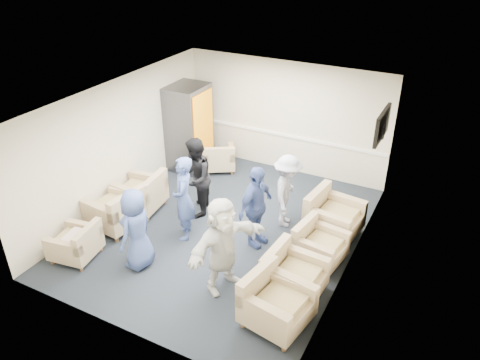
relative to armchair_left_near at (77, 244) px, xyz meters
The scene contains 25 objects.
floor 2.80m from the armchair_left_near, 46.35° to the left, with size 6.00×6.00×0.00m, color black.
ceiling 3.67m from the armchair_left_near, 46.35° to the left, with size 6.00×6.00×0.00m, color silver.
back_wall 5.47m from the armchair_left_near, 69.05° to the left, with size 5.00×0.02×2.70m, color beige.
front_wall 2.40m from the armchair_left_near, 27.24° to the right, with size 5.00×0.02×2.70m, color beige.
left_wall 2.34m from the armchair_left_near, 106.10° to the left, with size 0.02×6.00×2.70m, color beige.
right_wall 4.97m from the armchair_left_near, 24.48° to the left, with size 0.02×6.00×2.70m, color beige.
chair_rail 5.38m from the armchair_left_near, 68.97° to the left, with size 4.98×0.04×0.06m, color white.
tv 6.05m from the armchair_left_near, 41.19° to the left, with size 0.10×1.00×0.58m.
armchair_left_near is the anchor object (origin of this frame).
armchair_left_mid 1.11m from the armchair_left_near, 89.78° to the left, with size 1.03×1.03×0.74m.
armchair_left_far 1.88m from the armchair_left_near, 89.40° to the left, with size 1.00×1.00×0.72m.
armchair_right_near 3.79m from the armchair_left_near, ahead, with size 1.05×1.05×0.73m.
armchair_right_midnear 3.89m from the armchair_left_near, 13.49° to the left, with size 0.94×0.94×0.70m.
armchair_right_midfar 4.33m from the armchair_left_near, 26.46° to the left, with size 0.91×0.91×0.64m.
armchair_right_far 4.78m from the armchair_left_near, 36.66° to the left, with size 1.05×1.05×0.76m.
armchair_corner 4.21m from the armchair_left_near, 82.41° to the left, with size 1.06×1.06×0.62m.
vending_machine 4.11m from the armchair_left_near, 92.46° to the left, with size 0.85×0.99×2.09m.
backpack 1.24m from the armchair_left_near, 77.19° to the left, with size 0.34×0.28×0.50m.
pillow 0.16m from the armchair_left_near, 105.96° to the right, with size 0.42×0.32×0.12m, color silver.
person_front_left 1.25m from the armchair_left_near, 18.30° to the left, with size 0.74×0.48×1.52m, color #3B508F.
person_mid_left 2.07m from the armchair_left_near, 47.58° to the left, with size 0.62×0.41×1.69m, color #3B508F.
person_back_left 2.59m from the armchair_left_near, 63.76° to the left, with size 0.82×0.64×1.69m, color black.
person_back_right 4.05m from the armchair_left_near, 43.35° to the left, with size 0.99×0.57×1.53m, color silver.
person_mid_right 3.30m from the armchair_left_near, 35.24° to the left, with size 0.96×0.40×1.63m, color #3B508F.
person_front_right 2.82m from the armchair_left_near, 11.66° to the left, with size 1.57×0.50×1.70m, color silver.
Camera 1 is at (3.83, -6.71, 5.41)m, focal length 35.00 mm.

